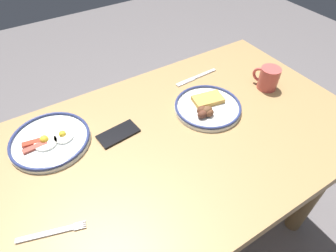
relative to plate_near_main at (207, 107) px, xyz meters
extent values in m
plane|color=#635E5E|center=(0.15, 0.06, -0.77)|extent=(6.00, 6.00, 0.00)
cube|color=#A17C4C|center=(0.15, 0.06, -0.04)|extent=(1.31, 0.81, 0.04)
cylinder|color=olive|center=(-0.40, -0.24, -0.41)|extent=(0.08, 0.08, 0.71)
cylinder|color=olive|center=(0.71, -0.24, -0.41)|extent=(0.08, 0.08, 0.71)
cylinder|color=olive|center=(-0.40, 0.36, -0.41)|extent=(0.08, 0.08, 0.71)
cylinder|color=white|center=(0.00, 0.00, -0.01)|extent=(0.26, 0.26, 0.01)
torus|color=navy|center=(0.00, 0.00, 0.00)|extent=(0.26, 0.26, 0.01)
cube|color=gold|center=(-0.02, -0.03, 0.01)|extent=(0.13, 0.09, 0.02)
ellipsoid|color=#582E1F|center=(0.05, 0.04, 0.01)|extent=(0.04, 0.03, 0.03)
ellipsoid|color=brown|center=(0.03, 0.03, 0.02)|extent=(0.04, 0.03, 0.03)
ellipsoid|color=brown|center=(0.04, 0.02, 0.02)|extent=(0.04, 0.03, 0.03)
ellipsoid|color=brown|center=(0.03, 0.04, 0.01)|extent=(0.04, 0.03, 0.03)
ellipsoid|color=brown|center=(0.04, 0.03, 0.01)|extent=(0.03, 0.03, 0.03)
cylinder|color=white|center=(0.56, -0.15, -0.01)|extent=(0.27, 0.27, 0.01)
torus|color=navy|center=(0.56, -0.15, 0.00)|extent=(0.27, 0.27, 0.01)
cylinder|color=white|center=(0.52, -0.13, 0.00)|extent=(0.06, 0.06, 0.01)
sphere|color=yellow|center=(0.52, -0.14, 0.01)|extent=(0.02, 0.02, 0.02)
cylinder|color=white|center=(0.58, -0.14, 0.00)|extent=(0.08, 0.08, 0.01)
sphere|color=yellow|center=(0.58, -0.15, 0.01)|extent=(0.03, 0.03, 0.03)
cube|color=#A8301D|center=(0.61, -0.16, 0.00)|extent=(0.07, 0.03, 0.01)
cube|color=#A54235|center=(0.61, -0.14, 0.00)|extent=(0.08, 0.02, 0.01)
cylinder|color=#BF4C47|center=(-0.30, 0.02, 0.03)|extent=(0.08, 0.08, 0.09)
torus|color=#BF4C47|center=(-0.29, -0.02, 0.03)|extent=(0.03, 0.06, 0.06)
cylinder|color=brown|center=(-0.30, 0.02, 0.06)|extent=(0.07, 0.07, 0.01)
cube|color=black|center=(0.35, -0.06, -0.01)|extent=(0.15, 0.09, 0.01)
cube|color=silver|center=(0.66, 0.17, -0.01)|extent=(0.17, 0.06, 0.01)
cube|color=silver|center=(0.58, 0.21, -0.01)|extent=(0.03, 0.01, 0.00)
cube|color=silver|center=(0.58, 0.20, -0.01)|extent=(0.03, 0.01, 0.00)
cube|color=silver|center=(0.58, 0.19, -0.01)|extent=(0.03, 0.01, 0.00)
cube|color=silver|center=(0.58, 0.19, -0.01)|extent=(0.03, 0.01, 0.00)
cube|color=silver|center=(-0.11, -0.19, -0.01)|extent=(0.18, 0.02, 0.01)
cube|color=silver|center=(-0.03, -0.19, -0.01)|extent=(0.09, 0.02, 0.00)
camera|label=1|loc=(0.57, 0.62, 0.72)|focal=30.41mm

